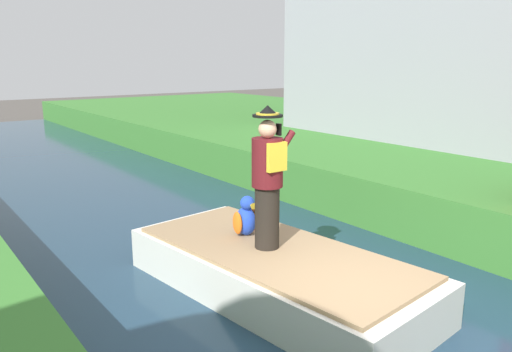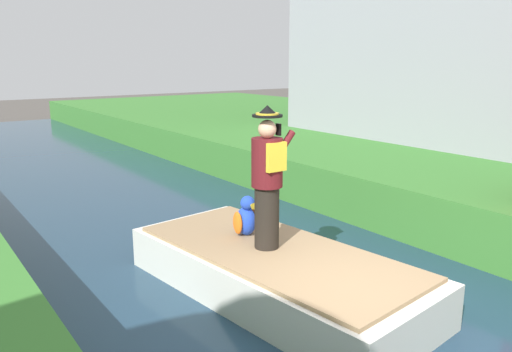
{
  "view_description": "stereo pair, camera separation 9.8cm",
  "coord_description": "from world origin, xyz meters",
  "views": [
    {
      "loc": [
        -3.9,
        -3.35,
        3.11
      ],
      "look_at": [
        -0.01,
        1.86,
        1.61
      ],
      "focal_mm": 35.59,
      "sensor_mm": 36.0,
      "label": 1
    },
    {
      "loc": [
        -3.82,
        -3.41,
        3.11
      ],
      "look_at": [
        -0.01,
        1.86,
        1.61
      ],
      "focal_mm": 35.59,
      "sensor_mm": 36.0,
      "label": 2
    }
  ],
  "objects": [
    {
      "name": "ground_plane",
      "position": [
        0.0,
        0.0,
        0.0
      ],
      "size": [
        80.0,
        80.0,
        0.0
      ],
      "primitive_type": "plane",
      "color": "#4C4742"
    },
    {
      "name": "boat",
      "position": [
        0.0,
        1.44,
        0.4
      ],
      "size": [
        2.27,
        4.38,
        0.61
      ],
      "color": "silver",
      "rests_on": "canal_water"
    },
    {
      "name": "person_pirate",
      "position": [
        -0.03,
        1.57,
        1.64
      ],
      "size": [
        0.61,
        0.42,
        1.85
      ],
      "rotation": [
        0.0,
        0.0,
        0.24
      ],
      "color": "black",
      "rests_on": "boat"
    },
    {
      "name": "parrot_plush",
      "position": [
        0.02,
        2.12,
        0.95
      ],
      "size": [
        0.36,
        0.35,
        0.57
      ],
      "color": "blue",
      "rests_on": "boat"
    },
    {
      "name": "canal_water",
      "position": [
        0.0,
        0.0,
        0.05
      ],
      "size": [
        5.8,
        48.0,
        0.1
      ],
      "primitive_type": "cube",
      "color": "#1E384C",
      "rests_on": "ground"
    }
  ]
}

